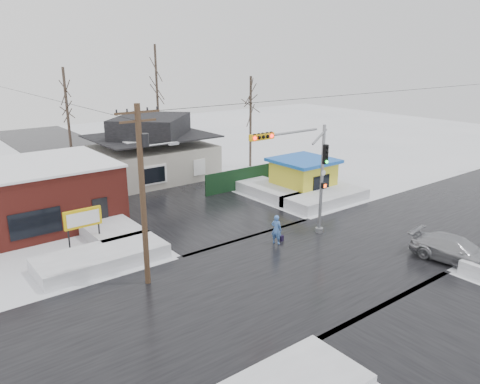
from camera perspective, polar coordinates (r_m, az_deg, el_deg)
ground at (r=26.30m, az=8.42°, el=-8.75°), size 120.00×120.00×0.00m
road_ns at (r=26.30m, az=8.42°, el=-8.73°), size 10.00×120.00×0.02m
road_ew at (r=26.30m, az=8.42°, el=-8.73°), size 120.00×10.00×0.02m
snowbank_nw at (r=26.97m, az=-16.51°, el=-7.69°), size 7.00×3.00×0.80m
snowbank_ne at (r=36.79m, az=10.40°, el=-0.69°), size 7.00×3.00×0.80m
snowbank_nside_w at (r=31.97m, az=-16.53°, el=-3.81°), size 3.00×8.00×0.80m
snowbank_nside_e at (r=38.85m, az=2.94°, el=0.50°), size 3.00×8.00×0.80m
traffic_signal at (r=28.39m, az=7.94°, el=2.92°), size 6.05×0.68×7.00m
utility_pole at (r=22.72m, az=-11.69°, el=0.75°), size 3.15×0.44×9.00m
brick_building at (r=34.10m, az=-25.50°, el=-0.53°), size 12.20×8.20×4.12m
marquee_sign at (r=28.61m, az=-18.62°, el=-3.18°), size 2.20×0.21×2.55m
house at (r=43.72m, az=-10.69°, el=5.06°), size 10.40×8.40×5.76m
kiosk at (r=38.81m, az=7.71°, el=1.98°), size 4.60×4.60×2.88m
fence at (r=39.89m, az=0.54°, el=1.70°), size 8.00×0.12×1.80m
tree_far_left at (r=44.43m, az=-20.53°, el=11.45°), size 3.00×3.00×10.00m
tree_far_mid at (r=50.07m, az=-10.21°, el=14.52°), size 3.00×3.00×12.00m
tree_far_right at (r=46.83m, az=1.31°, el=11.71°), size 3.00×3.00×9.00m
pedestrian at (r=28.43m, az=4.45°, el=-4.61°), size 0.67×0.79×1.83m
car at (r=28.62m, az=24.83°, el=-6.48°), size 2.69×5.16×1.43m
shopping_bag at (r=29.10m, az=5.11°, el=-5.68°), size 0.30×0.18×0.35m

